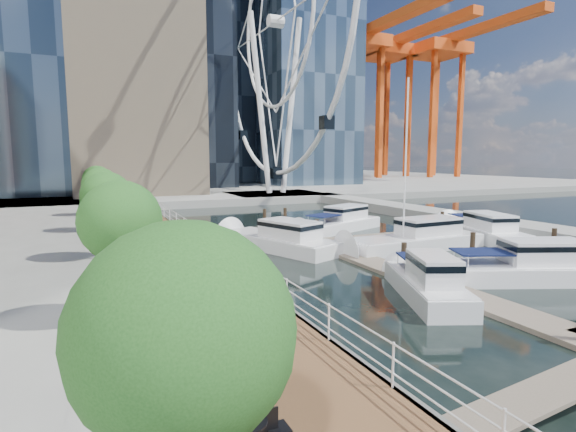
# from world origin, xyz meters

# --- Properties ---
(ground) EXTENTS (520.00, 520.00, 0.00)m
(ground) POSITION_xyz_m (0.00, 0.00, 0.00)
(ground) COLOR black
(ground) RESTS_ON ground
(boardwalk) EXTENTS (6.00, 60.00, 1.00)m
(boardwalk) POSITION_xyz_m (-9.00, 15.00, 0.50)
(boardwalk) COLOR brown
(boardwalk) RESTS_ON ground
(seawall) EXTENTS (0.25, 60.00, 1.00)m
(seawall) POSITION_xyz_m (-6.00, 15.00, 0.50)
(seawall) COLOR #595954
(seawall) RESTS_ON ground
(land_far) EXTENTS (200.00, 114.00, 1.00)m
(land_far) POSITION_xyz_m (0.00, 102.00, 0.50)
(land_far) COLOR gray
(land_far) RESTS_ON ground
(breakwater) EXTENTS (4.00, 60.00, 1.00)m
(breakwater) POSITION_xyz_m (20.00, 20.00, 0.50)
(breakwater) COLOR gray
(breakwater) RESTS_ON ground
(pier) EXTENTS (14.00, 12.00, 1.00)m
(pier) POSITION_xyz_m (14.00, 52.00, 0.50)
(pier) COLOR gray
(pier) RESTS_ON ground
(railing) EXTENTS (0.10, 60.00, 1.05)m
(railing) POSITION_xyz_m (-6.10, 15.00, 1.52)
(railing) COLOR white
(railing) RESTS_ON boardwalk
(floating_docks) EXTENTS (16.00, 34.00, 2.60)m
(floating_docks) POSITION_xyz_m (7.97, 9.98, 0.49)
(floating_docks) COLOR #6D6051
(floating_docks) RESTS_ON ground
(ferris_wheel) EXTENTS (5.80, 45.60, 47.80)m
(ferris_wheel) POSITION_xyz_m (14.00, 52.00, 25.92)
(ferris_wheel) COLOR white
(ferris_wheel) RESTS_ON ground
(port_cranes) EXTENTS (40.00, 52.00, 38.00)m
(port_cranes) POSITION_xyz_m (67.67, 95.67, 20.00)
(port_cranes) COLOR #D84C14
(port_cranes) RESTS_ON ground
(street_trees) EXTENTS (2.60, 42.60, 4.60)m
(street_trees) POSITION_xyz_m (-11.40, 14.00, 4.29)
(street_trees) COLOR #3F2B1C
(street_trees) RESTS_ON ground
(cafe_tables) EXTENTS (2.50, 13.70, 0.74)m
(cafe_tables) POSITION_xyz_m (-10.40, -2.00, 1.37)
(cafe_tables) COLOR black
(cafe_tables) RESTS_ON ground
(yacht_foreground) EXTENTS (10.56, 6.52, 2.15)m
(yacht_foreground) POSITION_xyz_m (7.78, 4.59, 0.00)
(yacht_foreground) COLOR white
(yacht_foreground) RESTS_ON ground
(pedestrian_near) EXTENTS (0.70, 0.62, 1.60)m
(pedestrian_near) POSITION_xyz_m (-7.01, 4.46, 1.80)
(pedestrian_near) COLOR #46475D
(pedestrian_near) RESTS_ON boardwalk
(pedestrian_mid) EXTENTS (0.90, 0.91, 1.48)m
(pedestrian_mid) POSITION_xyz_m (-8.52, 14.20, 1.74)
(pedestrian_mid) COLOR gray
(pedestrian_mid) RESTS_ON boardwalk
(pedestrian_far) EXTENTS (1.11, 0.80, 1.74)m
(pedestrian_far) POSITION_xyz_m (-9.76, 26.82, 1.87)
(pedestrian_far) COLOR #31333D
(pedestrian_far) RESTS_ON boardwalk
(moored_yachts) EXTENTS (22.25, 32.41, 11.50)m
(moored_yachts) POSITION_xyz_m (7.82, 12.83, 0.00)
(moored_yachts) COLOR silver
(moored_yachts) RESTS_ON ground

